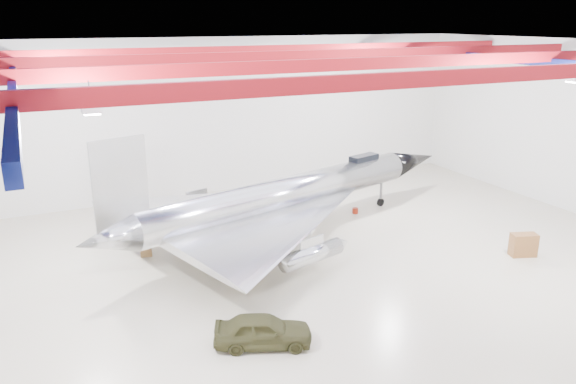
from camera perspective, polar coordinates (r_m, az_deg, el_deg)
floor at (r=28.61m, az=1.64°, el=-8.00°), size 40.00×40.00×0.00m
wall_back at (r=40.40m, az=-7.98°, el=7.53°), size 40.00×0.00×40.00m
ceiling at (r=25.91m, az=1.85°, el=14.59°), size 40.00×40.00×0.00m
ceiling_structure at (r=25.95m, az=1.84°, el=13.10°), size 39.50×29.50×1.08m
jet_aircraft at (r=32.13m, az=-0.25°, el=-0.60°), size 25.76×18.48×7.17m
jeep at (r=22.35m, az=-2.56°, el=-13.88°), size 4.08×2.84×1.29m
desk at (r=32.60m, az=22.80°, el=-4.97°), size 1.51×1.09×1.24m
crate_ply at (r=31.18m, az=-14.21°, el=-5.93°), size 0.66×0.56×0.42m
toolbox_red at (r=35.52m, az=-4.66°, el=-2.61°), size 0.58×0.51×0.35m
engine_drum at (r=32.95m, az=-0.19°, el=-4.02°), size 0.71×0.71×0.50m
parts_bin at (r=36.35m, az=-0.25°, el=-2.04°), size 0.63×0.54×0.40m
crate_small at (r=32.37m, az=-10.22°, el=-4.93°), size 0.40×0.33×0.26m
tool_chest at (r=36.91m, az=6.84°, el=-1.90°), size 0.48×0.48×0.35m
oil_barrel at (r=32.69m, az=-1.25°, el=-4.32°), size 0.65×0.59×0.37m
spares_box at (r=38.69m, az=-0.56°, el=-0.88°), size 0.49×0.49×0.34m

